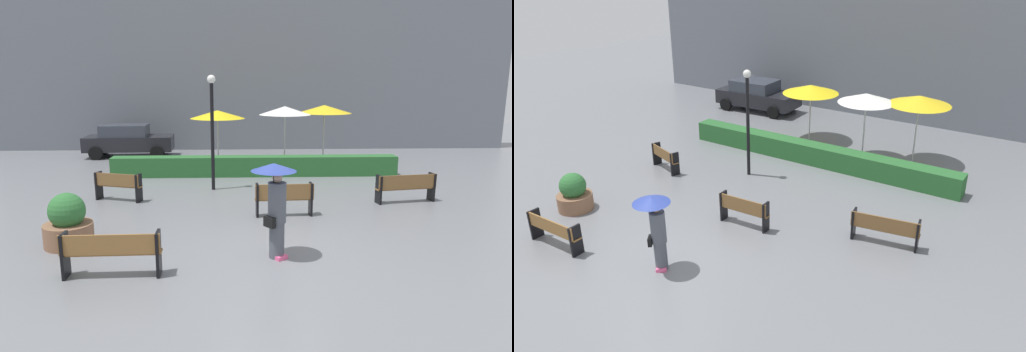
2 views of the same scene
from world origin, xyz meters
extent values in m
plane|color=slate|center=(0.00, 0.00, 0.00)|extent=(60.00, 60.00, 0.00)
cube|color=olive|center=(-3.04, -0.81, 0.46)|extent=(1.86, 0.31, 0.04)
cube|color=olive|center=(-3.04, -0.96, 0.68)|extent=(1.86, 0.08, 0.39)
cube|color=black|center=(-3.91, -0.85, 0.44)|extent=(0.07, 0.36, 0.87)
cube|color=black|center=(-2.17, -0.81, 0.44)|extent=(0.07, 0.36, 0.87)
cube|color=brown|center=(-4.36, 4.81, 0.46)|extent=(1.52, 0.68, 0.04)
cube|color=brown|center=(-4.41, 4.68, 0.68)|extent=(1.46, 0.49, 0.39)
cube|color=black|center=(-5.04, 5.00, 0.44)|extent=(0.16, 0.34, 0.87)
cube|color=black|center=(-3.70, 4.58, 0.44)|extent=(0.16, 0.34, 0.87)
cube|color=brown|center=(0.59, 2.98, 0.47)|extent=(1.61, 0.30, 0.04)
cube|color=brown|center=(0.60, 2.85, 0.70)|extent=(1.60, 0.12, 0.43)
cube|color=black|center=(-0.15, 2.93, 0.46)|extent=(0.08, 0.32, 0.92)
cube|color=black|center=(1.34, 3.00, 0.46)|extent=(0.08, 0.32, 0.92)
cube|color=brown|center=(4.45, 4.28, 0.43)|extent=(1.90, 0.55, 0.04)
cube|color=brown|center=(4.47, 4.13, 0.66)|extent=(1.87, 0.34, 0.43)
cube|color=black|center=(3.58, 4.12, 0.44)|extent=(0.12, 0.36, 0.87)
cube|color=black|center=(5.32, 4.40, 0.44)|extent=(0.12, 0.36, 0.87)
cylinder|color=#4C515B|center=(0.14, -0.02, 0.39)|extent=(0.32, 0.32, 0.78)
cube|color=#F2598C|center=(0.18, -0.06, 0.04)|extent=(0.40, 0.41, 0.08)
cylinder|color=#4C515B|center=(0.14, -0.02, 1.20)|extent=(0.38, 0.38, 0.84)
sphere|color=tan|center=(0.14, -0.02, 1.72)|extent=(0.21, 0.21, 0.21)
cube|color=black|center=(-0.02, -0.16, 0.83)|extent=(0.25, 0.28, 0.22)
cylinder|color=black|center=(0.06, -0.08, 1.50)|extent=(0.02, 0.02, 0.90)
cone|color=navy|center=(0.06, -0.08, 1.95)|extent=(0.93, 0.93, 0.16)
cylinder|color=brown|center=(-4.48, 0.87, 0.26)|extent=(1.08, 1.08, 0.51)
sphere|color=#2D6B33|center=(-4.48, 0.87, 0.81)|extent=(0.81, 0.81, 0.81)
cylinder|color=black|center=(-1.52, 6.13, 1.79)|extent=(0.12, 0.12, 3.59)
sphere|color=white|center=(-1.52, 6.13, 3.71)|extent=(0.28, 0.28, 0.28)
cylinder|color=silver|center=(-1.55, 10.71, 1.12)|extent=(0.06, 0.06, 2.24)
cone|color=yellow|center=(-1.55, 10.71, 2.24)|extent=(2.37, 2.37, 0.35)
cylinder|color=silver|center=(1.30, 9.89, 1.23)|extent=(0.06, 0.06, 2.45)
cone|color=white|center=(1.30, 9.89, 2.45)|extent=(2.17, 2.17, 0.35)
cylinder|color=silver|center=(3.09, 10.65, 1.23)|extent=(0.06, 0.06, 2.46)
cone|color=yellow|center=(3.09, 10.65, 2.46)|extent=(2.34, 2.34, 0.35)
cube|color=#28602D|center=(0.00, 8.40, 0.38)|extent=(11.11, 0.70, 0.77)
cube|color=slate|center=(0.00, 16.00, 4.17)|extent=(28.00, 1.20, 8.34)
cube|color=black|center=(-6.01, 13.24, 0.67)|extent=(4.27, 1.93, 0.70)
cube|color=#333842|center=(-6.21, 13.24, 1.29)|extent=(2.27, 1.70, 0.55)
cylinder|color=black|center=(-4.62, 14.18, 0.32)|extent=(0.65, 0.25, 0.64)
cylinder|color=black|center=(-4.54, 12.43, 0.32)|extent=(0.65, 0.25, 0.64)
cylinder|color=black|center=(-7.47, 14.06, 0.32)|extent=(0.65, 0.25, 0.64)
cylinder|color=black|center=(-7.40, 12.31, 0.32)|extent=(0.65, 0.25, 0.64)
camera|label=1|loc=(-0.63, -8.90, 3.62)|focal=31.51mm
camera|label=2|loc=(8.41, -7.51, 7.32)|focal=35.04mm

